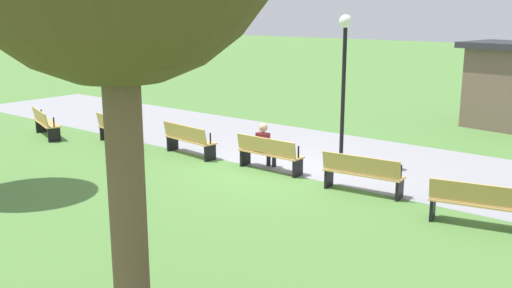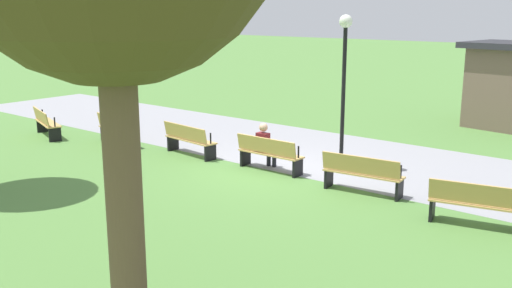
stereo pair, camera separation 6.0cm
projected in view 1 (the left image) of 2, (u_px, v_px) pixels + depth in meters
ground_plane at (270, 171)px, 14.53m from camera, size 120.00×120.00×0.00m
path_paving at (323, 152)px, 16.40m from camera, size 30.89×4.91×0.01m
bench_0 at (45, 123)px, 18.23m from camera, size 1.84×1.02×0.89m
bench_1 at (115, 129)px, 17.20m from camera, size 1.84×0.85×0.89m
bench_2 at (188, 139)px, 15.90m from camera, size 1.83×0.66×0.89m
bench_3 at (269, 153)px, 14.37m from camera, size 1.78×0.47×0.89m
bench_4 at (362, 173)px, 12.61m from camera, size 1.83×0.66×0.89m
bench_5 at (479, 203)px, 10.65m from camera, size 1.84×0.85×0.89m
person_seated at (265, 144)px, 14.58m from camera, size 0.32×0.52×1.20m
lamp_post at (344, 63)px, 13.98m from camera, size 0.32×0.32×3.86m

